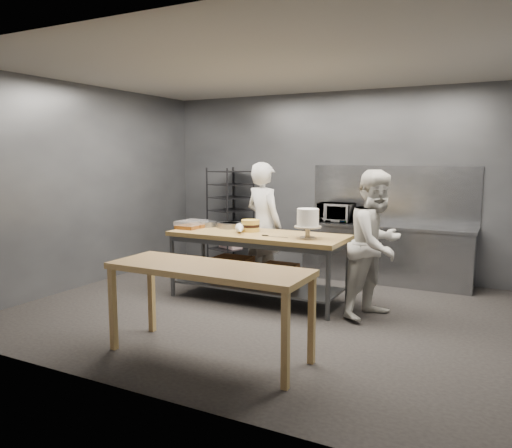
{
  "coord_description": "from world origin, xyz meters",
  "views": [
    {
      "loc": [
        2.73,
        -5.5,
        1.94
      ],
      "look_at": [
        -0.31,
        0.33,
        1.05
      ],
      "focal_mm": 35.0,
      "sensor_mm": 36.0,
      "label": 1
    }
  ],
  "objects_px": {
    "near_counter": "(208,275)",
    "layer_cake": "(250,226)",
    "speed_rack": "(230,218)",
    "chef_behind": "(264,225)",
    "work_table": "(255,258)",
    "chef_right": "(376,244)",
    "frosted_cake_stand": "(308,220)",
    "microwave": "(336,212)"
  },
  "relations": [
    {
      "from": "near_counter",
      "to": "layer_cake",
      "type": "xyz_separation_m",
      "value": [
        -0.63,
        2.04,
        0.19
      ]
    },
    {
      "from": "speed_rack",
      "to": "chef_behind",
      "type": "height_order",
      "value": "chef_behind"
    },
    {
      "from": "near_counter",
      "to": "work_table",
      "type": "bearing_deg",
      "value": 104.64
    },
    {
      "from": "chef_right",
      "to": "frosted_cake_stand",
      "type": "relative_size",
      "value": 4.74
    },
    {
      "from": "near_counter",
      "to": "chef_behind",
      "type": "height_order",
      "value": "chef_behind"
    },
    {
      "from": "chef_right",
      "to": "layer_cake",
      "type": "height_order",
      "value": "chef_right"
    },
    {
      "from": "microwave",
      "to": "layer_cake",
      "type": "xyz_separation_m",
      "value": [
        -0.66,
        -1.7,
        -0.05
      ]
    },
    {
      "from": "chef_right",
      "to": "microwave",
      "type": "relative_size",
      "value": 3.3
    },
    {
      "from": "work_table",
      "to": "near_counter",
      "type": "distance_m",
      "value": 2.03
    },
    {
      "from": "chef_behind",
      "to": "chef_right",
      "type": "height_order",
      "value": "chef_behind"
    },
    {
      "from": "work_table",
      "to": "frosted_cake_stand",
      "type": "distance_m",
      "value": 1.0
    },
    {
      "from": "work_table",
      "to": "frosted_cake_stand",
      "type": "relative_size",
      "value": 6.36
    },
    {
      "from": "work_table",
      "to": "microwave",
      "type": "relative_size",
      "value": 4.43
    },
    {
      "from": "speed_rack",
      "to": "microwave",
      "type": "bearing_deg",
      "value": 2.37
    },
    {
      "from": "chef_behind",
      "to": "microwave",
      "type": "distance_m",
      "value": 1.36
    },
    {
      "from": "chef_right",
      "to": "microwave",
      "type": "distance_m",
      "value": 2.1
    },
    {
      "from": "frosted_cake_stand",
      "to": "speed_rack",
      "type": "bearing_deg",
      "value": 140.28
    },
    {
      "from": "frosted_cake_stand",
      "to": "chef_behind",
      "type": "bearing_deg",
      "value": 142.64
    },
    {
      "from": "speed_rack",
      "to": "work_table",
      "type": "bearing_deg",
      "value": -50.84
    },
    {
      "from": "chef_right",
      "to": "microwave",
      "type": "xyz_separation_m",
      "value": [
        -1.1,
        1.78,
        0.16
      ]
    },
    {
      "from": "speed_rack",
      "to": "chef_right",
      "type": "xyz_separation_m",
      "value": [
        3.03,
        -1.7,
        0.04
      ]
    },
    {
      "from": "work_table",
      "to": "frosted_cake_stand",
      "type": "height_order",
      "value": "frosted_cake_stand"
    },
    {
      "from": "layer_cake",
      "to": "chef_right",
      "type": "bearing_deg",
      "value": -2.59
    },
    {
      "from": "near_counter",
      "to": "layer_cake",
      "type": "bearing_deg",
      "value": 107.24
    },
    {
      "from": "work_table",
      "to": "chef_behind",
      "type": "xyz_separation_m",
      "value": [
        -0.2,
        0.66,
        0.36
      ]
    },
    {
      "from": "chef_behind",
      "to": "frosted_cake_stand",
      "type": "xyz_separation_m",
      "value": [
        1.0,
        -0.76,
        0.23
      ]
    },
    {
      "from": "frosted_cake_stand",
      "to": "work_table",
      "type": "bearing_deg",
      "value": 172.47
    },
    {
      "from": "near_counter",
      "to": "chef_behind",
      "type": "xyz_separation_m",
      "value": [
        -0.71,
        2.61,
        0.12
      ]
    },
    {
      "from": "speed_rack",
      "to": "layer_cake",
      "type": "height_order",
      "value": "speed_rack"
    },
    {
      "from": "near_counter",
      "to": "layer_cake",
      "type": "distance_m",
      "value": 2.15
    },
    {
      "from": "frosted_cake_stand",
      "to": "microwave",
      "type": "bearing_deg",
      "value": 97.92
    },
    {
      "from": "microwave",
      "to": "layer_cake",
      "type": "relative_size",
      "value": 2.16
    },
    {
      "from": "speed_rack",
      "to": "chef_right",
      "type": "height_order",
      "value": "chef_right"
    },
    {
      "from": "frosted_cake_stand",
      "to": "layer_cake",
      "type": "bearing_deg",
      "value": 167.67
    },
    {
      "from": "speed_rack",
      "to": "chef_behind",
      "type": "xyz_separation_m",
      "value": [
        1.2,
        -1.06,
        0.07
      ]
    },
    {
      "from": "speed_rack",
      "to": "chef_right",
      "type": "distance_m",
      "value": 3.48
    },
    {
      "from": "chef_right",
      "to": "layer_cake",
      "type": "distance_m",
      "value": 1.76
    },
    {
      "from": "chef_right",
      "to": "microwave",
      "type": "bearing_deg",
      "value": 53.28
    },
    {
      "from": "chef_behind",
      "to": "layer_cake",
      "type": "height_order",
      "value": "chef_behind"
    },
    {
      "from": "microwave",
      "to": "work_table",
      "type": "bearing_deg",
      "value": -106.45
    },
    {
      "from": "speed_rack",
      "to": "frosted_cake_stand",
      "type": "xyz_separation_m",
      "value": [
        2.2,
        -1.83,
        0.3
      ]
    },
    {
      "from": "work_table",
      "to": "frosted_cake_stand",
      "type": "xyz_separation_m",
      "value": [
        0.8,
        -0.11,
        0.59
      ]
    }
  ]
}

